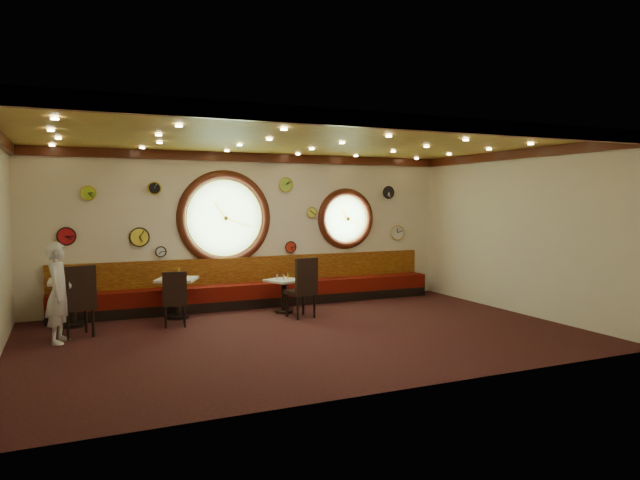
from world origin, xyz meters
The scene contains 43 objects.
floor centered at (0.00, 0.00, 0.00)m, with size 9.00×6.00×0.00m, color black.
ceiling centered at (0.00, 0.00, 3.20)m, with size 9.00×6.00×0.02m, color gold.
wall_back centered at (0.00, 3.00, 1.60)m, with size 9.00×0.02×3.20m, color #EBE2C5.
wall_front centered at (0.00, -3.00, 1.60)m, with size 9.00×0.02×3.20m, color #EBE2C5.
wall_right centered at (4.50, 0.00, 1.60)m, with size 0.02×6.00×3.20m, color #EBE2C5.
molding_back centered at (0.00, 2.95, 3.11)m, with size 9.00×0.10×0.18m, color #3C150A.
molding_front centered at (0.00, -2.95, 3.11)m, with size 9.00×0.10×0.18m, color #3C150A.
molding_right centered at (4.45, 0.00, 3.11)m, with size 0.10×6.00×0.18m, color #3C150A.
banquette_base centered at (0.00, 2.72, 0.10)m, with size 8.00×0.55×0.20m, color black.
banquette_seat centered at (0.00, 2.72, 0.35)m, with size 8.00×0.55×0.30m, color #550C07.
banquette_back centered at (0.00, 2.94, 0.75)m, with size 8.00×0.10×0.55m, color #641507.
porthole_left_glass centered at (-0.60, 3.00, 1.85)m, with size 1.66×1.66×0.02m, color #85C274.
porthole_left_frame centered at (-0.60, 2.98, 1.85)m, with size 1.98×1.98×0.18m, color #3C150A.
porthole_left_ring centered at (-0.60, 2.95, 1.85)m, with size 1.61×1.61×0.03m, color gold.
porthole_right_glass centered at (2.20, 3.00, 1.80)m, with size 1.10×1.10×0.02m, color #85C274.
porthole_right_frame centered at (2.20, 2.98, 1.80)m, with size 1.38×1.38×0.18m, color #3C150A.
porthole_right_ring centered at (2.20, 2.95, 1.80)m, with size 1.09×1.09×0.03m, color gold.
wall_clock_0 centered at (1.35, 2.96, 1.95)m, with size 0.22×0.22×0.03m, color #E5F351.
wall_clock_1 centered at (-3.60, 2.96, 1.55)m, with size 0.32×0.32×0.03m, color red.
wall_clock_2 centered at (-2.00, 2.96, 2.45)m, with size 0.24×0.24×0.03m, color black.
wall_clock_3 centered at (0.75, 2.96, 2.55)m, with size 0.30×0.30×0.03m, color #95CB3F.
wall_clock_4 centered at (-3.20, 2.96, 2.35)m, with size 0.26×0.26×0.03m, color #9DD129.
wall_clock_5 centered at (-1.90, 2.96, 1.20)m, with size 0.20×0.20×0.03m, color white.
wall_clock_6 centered at (3.55, 2.96, 1.45)m, with size 0.34×0.34×0.03m, color silver.
wall_clock_7 centered at (-2.30, 2.96, 1.50)m, with size 0.36×0.36×0.03m, color yellow.
wall_clock_8 centered at (3.30, 2.96, 2.40)m, with size 0.28×0.28×0.03m, color black.
wall_clock_9 centered at (0.85, 2.96, 1.20)m, with size 0.24×0.24×0.03m, color red.
table_a centered at (-3.53, 2.24, 0.52)m, with size 0.77×0.77×0.83m.
table_b centered at (-1.73, 2.20, 0.48)m, with size 0.91×0.91×0.76m.
table_c centered at (0.30, 1.89, 0.42)m, with size 0.78×0.78×0.66m.
chair_a centered at (-3.45, 1.29, 0.67)m, with size 0.60×0.60×0.73m.
chair_b centered at (-1.90, 1.45, 0.56)m, with size 0.47×0.47×0.61m.
chair_c centered at (0.45, 1.24, 0.65)m, with size 0.56×0.56×0.71m.
condiment_a_salt centered at (-3.64, 2.30, 0.88)m, with size 0.04×0.04×0.10m, color silver.
condiment_b_salt centered at (-1.80, 2.26, 0.80)m, with size 0.03×0.03×0.09m, color silver.
condiment_c_salt centered at (0.18, 1.98, 0.71)m, with size 0.04×0.04×0.11m, color silver.
condiment_a_pepper centered at (-3.48, 2.15, 0.89)m, with size 0.04×0.04×0.11m, color silver.
condiment_b_pepper centered at (-1.74, 2.14, 0.81)m, with size 0.03×0.03×0.09m, color #BCBDC1.
condiment_c_pepper centered at (0.28, 1.87, 0.71)m, with size 0.04×0.04×0.11m, color silver.
condiment_a_bottle centered at (-3.36, 2.32, 0.92)m, with size 0.06×0.06×0.18m, color gold.
condiment_b_bottle centered at (-1.66, 2.32, 0.85)m, with size 0.05×0.05×0.17m, color gold.
condiment_c_bottle centered at (0.42, 1.99, 0.73)m, with size 0.05×0.05×0.15m, color gold.
waiter centered at (-3.73, 1.06, 0.79)m, with size 0.57×0.38×1.58m, color white.
Camera 1 is at (-3.58, -8.58, 2.22)m, focal length 32.00 mm.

